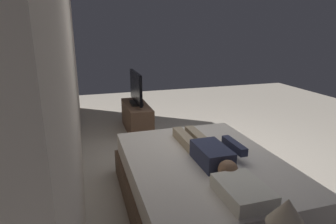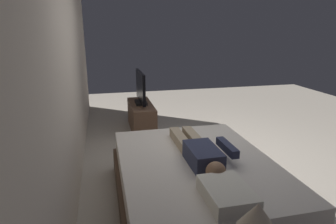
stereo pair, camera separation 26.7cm
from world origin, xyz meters
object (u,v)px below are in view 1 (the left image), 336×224
at_px(bed, 203,183).
at_px(tv, 136,89).
at_px(person, 208,150).
at_px(remote, 235,147).
at_px(pillow, 243,191).
at_px(tv_stand, 137,117).
at_px(lamp, 287,213).

xyz_separation_m(bed, tv, (2.54, 0.21, 0.52)).
distance_m(person, tv, 2.53).
bearing_deg(bed, remote, -68.21).
height_order(remote, tv, tv).
height_order(pillow, person, person).
distance_m(bed, tv_stand, 2.55).
distance_m(person, lamp, 1.41).
bearing_deg(lamp, person, -6.75).
distance_m(pillow, tv_stand, 3.30).
relative_size(pillow, remote, 3.20).
relative_size(remote, lamp, 0.36).
xyz_separation_m(person, lamp, (-1.38, 0.16, 0.23)).
bearing_deg(tv, person, -174.16).
bearing_deg(lamp, bed, -4.99).
relative_size(bed, pillow, 4.37).
distance_m(pillow, tv, 3.29).
xyz_separation_m(tv, lamp, (-3.89, -0.09, 0.07)).
distance_m(tv_stand, tv, 0.53).
relative_size(tv_stand, lamp, 2.62).
height_order(pillow, tv, tv).
bearing_deg(tv_stand, bed, -175.24).
bearing_deg(remote, tv, 15.64).
distance_m(pillow, person, 0.76).
relative_size(person, tv_stand, 1.15).
distance_m(bed, lamp, 1.48).
height_order(bed, tv_stand, bed).
height_order(remote, lamp, lamp).
bearing_deg(remote, tv_stand, 15.64).
bearing_deg(pillow, bed, -0.00).
relative_size(bed, person, 1.67).
xyz_separation_m(pillow, remote, (0.91, -0.45, -0.05)).
relative_size(remote, tv, 0.17).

